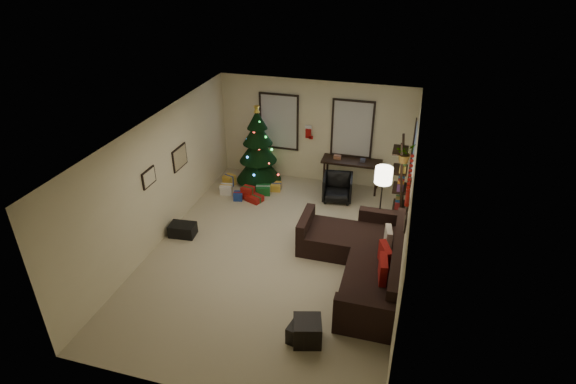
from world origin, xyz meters
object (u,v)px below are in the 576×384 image
object	(u,v)px
sofa	(363,260)
desk	(352,164)
desk_chair	(338,188)
bookshelf	(401,183)
christmas_tree	(258,151)

from	to	relation	value
sofa	desk	world-z (taller)	sofa
desk_chair	desk	bearing A→B (deg)	64.07
desk	bookshelf	xyz separation A→B (m)	(1.27, -1.23, 0.26)
desk_chair	sofa	bearing A→B (deg)	-76.71
desk	desk_chair	xyz separation A→B (m)	(-0.22, -0.65, -0.38)
sofa	bookshelf	world-z (taller)	bookshelf
desk	desk_chair	distance (m)	0.79
bookshelf	christmas_tree	bearing A→B (deg)	165.88
christmas_tree	desk_chair	distance (m)	2.26
desk	bookshelf	bearing A→B (deg)	-44.03
desk_chair	bookshelf	size ratio (longest dim) A/B	0.33
christmas_tree	desk_chair	size ratio (longest dim) A/B	3.28
christmas_tree	bookshelf	bearing A→B (deg)	-14.12
christmas_tree	bookshelf	world-z (taller)	christmas_tree
christmas_tree	desk	world-z (taller)	christmas_tree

